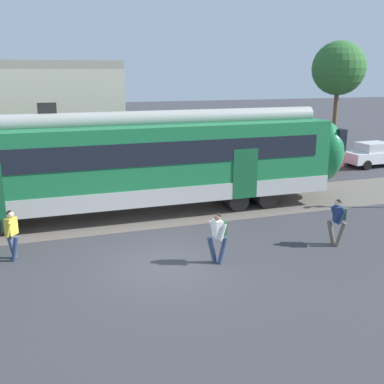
{
  "coord_description": "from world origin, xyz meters",
  "views": [
    {
      "loc": [
        -3.3,
        -12.55,
        5.83
      ],
      "look_at": [
        1.73,
        2.51,
        1.6
      ],
      "focal_mm": 42.0,
      "sensor_mm": 36.0,
      "label": 1
    }
  ],
  "objects_px": {
    "pedestrian_yellow": "(11,231)",
    "parked_car_red": "(308,159)",
    "pedestrian_white": "(218,233)",
    "parked_car_white": "(374,154)",
    "pedestrian_navy": "(338,218)"
  },
  "relations": [
    {
      "from": "pedestrian_yellow",
      "to": "parked_car_red",
      "type": "height_order",
      "value": "pedestrian_yellow"
    },
    {
      "from": "parked_car_red",
      "to": "parked_car_white",
      "type": "xyz_separation_m",
      "value": [
        4.91,
        0.05,
        0.0
      ]
    },
    {
      "from": "pedestrian_white",
      "to": "parked_car_white",
      "type": "xyz_separation_m",
      "value": [
        15.11,
        10.96,
        -0.21
      ]
    },
    {
      "from": "pedestrian_yellow",
      "to": "pedestrian_white",
      "type": "relative_size",
      "value": 1.0
    },
    {
      "from": "pedestrian_white",
      "to": "pedestrian_yellow",
      "type": "bearing_deg",
      "value": 159.38
    },
    {
      "from": "pedestrian_yellow",
      "to": "parked_car_white",
      "type": "xyz_separation_m",
      "value": [
        21.26,
        8.65,
        -0.21
      ]
    },
    {
      "from": "pedestrian_white",
      "to": "parked_car_white",
      "type": "bearing_deg",
      "value": 35.96
    },
    {
      "from": "pedestrian_white",
      "to": "parked_car_red",
      "type": "distance_m",
      "value": 14.94
    },
    {
      "from": "parked_car_white",
      "to": "pedestrian_navy",
      "type": "bearing_deg",
      "value": -134.42
    },
    {
      "from": "pedestrian_yellow",
      "to": "parked_car_white",
      "type": "distance_m",
      "value": 22.96
    },
    {
      "from": "pedestrian_navy",
      "to": "pedestrian_white",
      "type": "bearing_deg",
      "value": -178.81
    },
    {
      "from": "parked_car_white",
      "to": "pedestrian_yellow",
      "type": "bearing_deg",
      "value": -157.86
    },
    {
      "from": "pedestrian_white",
      "to": "parked_car_red",
      "type": "relative_size",
      "value": 0.41
    },
    {
      "from": "pedestrian_navy",
      "to": "parked_car_red",
      "type": "height_order",
      "value": "pedestrian_navy"
    },
    {
      "from": "pedestrian_white",
      "to": "parked_car_white",
      "type": "height_order",
      "value": "pedestrian_white"
    }
  ]
}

